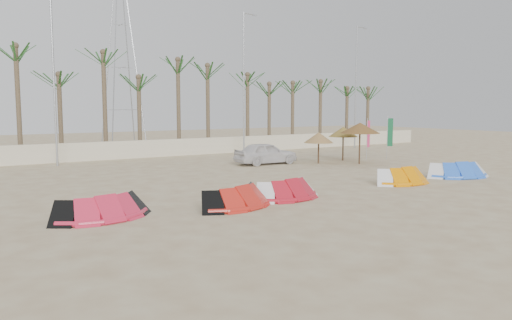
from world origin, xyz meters
TOP-DOWN VIEW (x-y plane):
  - ground at (0.00, 0.00)m, footprint 120.00×120.00m
  - boundary_wall at (0.00, 22.00)m, footprint 60.00×0.30m
  - palm_line at (0.67, 23.50)m, footprint 52.00×4.00m
  - lamp_b at (-5.96, 20.00)m, footprint 1.25×0.14m
  - lamp_c at (8.04, 20.00)m, footprint 1.25×0.14m
  - lamp_d at (20.04, 20.00)m, footprint 1.25×0.14m
  - pylon at (1.00, 28.00)m, footprint 3.00×3.00m
  - kite_red_left at (-7.96, 3.59)m, footprint 3.62×2.03m
  - kite_red_mid at (-3.10, 2.83)m, footprint 3.78×2.43m
  - kite_red_right at (-0.46, 3.15)m, footprint 3.37×1.88m
  - kite_orange at (6.73, 3.29)m, footprint 3.29×1.60m
  - kite_blue at (10.94, 3.17)m, footprint 3.80×2.47m
  - parasol_left at (8.89, 12.00)m, footprint 1.97×1.97m
  - parasol_mid at (11.00, 10.34)m, footprint 2.63×2.63m
  - parasol_right at (11.55, 12.50)m, footprint 2.04×2.04m
  - flag_pink at (13.57, 12.03)m, footprint 0.44×0.15m
  - flag_green at (15.12, 11.54)m, footprint 0.44×0.17m
  - car at (5.73, 13.59)m, footprint 4.31×1.87m

SIDE VIEW (x-z plane):
  - ground at x=0.00m, z-range 0.00..0.00m
  - pylon at x=1.00m, z-range -7.00..7.00m
  - kite_red_right at x=-0.46m, z-range -0.03..0.87m
  - kite_orange at x=6.73m, z-range -0.03..0.87m
  - kite_red_left at x=-7.96m, z-range -0.03..0.87m
  - kite_red_mid at x=-3.10m, z-range -0.03..0.87m
  - kite_blue at x=10.94m, z-range -0.03..0.87m
  - boundary_wall at x=0.00m, z-range 0.00..1.30m
  - car at x=5.73m, z-range 0.00..1.45m
  - parasol_left at x=8.89m, z-range 0.69..2.77m
  - flag_pink at x=13.57m, z-range 0.27..3.21m
  - flag_green at x=15.12m, z-range 0.29..3.40m
  - parasol_right at x=11.55m, z-range 0.83..3.20m
  - parasol_mid at x=11.00m, z-range 1.01..3.74m
  - lamp_b at x=-5.96m, z-range 0.27..11.27m
  - lamp_c at x=8.04m, z-range 0.27..11.27m
  - lamp_d at x=20.04m, z-range 0.27..11.27m
  - palm_line at x=0.67m, z-range 2.59..10.29m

